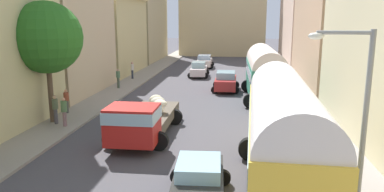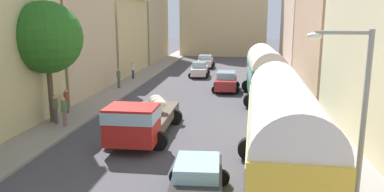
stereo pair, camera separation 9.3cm
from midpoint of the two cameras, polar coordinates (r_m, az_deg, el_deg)
ground_plane at (r=33.73m, az=2.16°, el=1.41°), size 154.00×154.00×0.00m
sidewalk_left at (r=35.09m, az=-9.71°, el=1.78°), size 2.50×70.00×0.14m
sidewalk_right at (r=33.87m, az=14.48°, el=1.20°), size 2.50×70.00×0.14m
building_left_2 at (r=31.74m, az=-19.03°, el=10.19°), size 4.95×10.03×11.09m
building_left_3 at (r=42.35m, az=-12.77°, el=9.02°), size 6.52×11.25×8.39m
building_left_4 at (r=54.25m, az=-7.77°, el=11.37°), size 5.00×12.49×11.42m
building_right_2 at (r=35.63m, az=20.78°, el=10.67°), size 5.56×14.01×11.61m
building_right_3 at (r=50.16m, az=17.13°, el=10.22°), size 5.58×14.00×10.20m
distant_church at (r=62.50m, az=4.68°, el=12.52°), size 13.54×7.27×19.25m
parked_bus_0 at (r=13.34m, az=13.47°, el=-5.11°), size 3.37×9.90×4.18m
parked_bus_1 at (r=28.67m, az=10.88°, el=3.75°), size 3.39×9.25×3.96m
cargo_truck_0 at (r=19.10m, az=-7.68°, el=-3.43°), size 3.21×7.32×2.18m
car_0 at (r=39.27m, az=0.97°, el=4.07°), size 2.21×3.84×1.57m
car_1 at (r=46.49m, az=1.84°, el=5.29°), size 2.37×3.80×1.54m
car_2 at (r=13.14m, az=0.82°, el=-12.59°), size 2.40×3.76×1.40m
car_3 at (r=31.91m, az=5.07°, el=2.26°), size 2.33×4.04×1.64m
pedestrian_0 at (r=25.19m, az=-18.66°, el=-0.64°), size 0.39×0.39×1.66m
pedestrian_1 at (r=32.86m, az=-11.25°, el=2.73°), size 0.48×0.48×1.81m
pedestrian_2 at (r=22.81m, az=-20.18°, el=-1.79°), size 0.34×0.34×1.81m
pedestrian_3 at (r=22.15m, az=-18.99°, el=-2.16°), size 0.36×0.36×1.78m
pedestrian_4 at (r=37.67m, az=-9.15°, el=3.99°), size 0.38×0.38×1.81m
streetlamp_near at (r=11.73m, az=23.48°, el=-1.99°), size 1.82×0.28×5.85m
roadside_tree_1 at (r=22.74m, az=-21.40°, el=8.26°), size 4.06×4.06×7.07m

